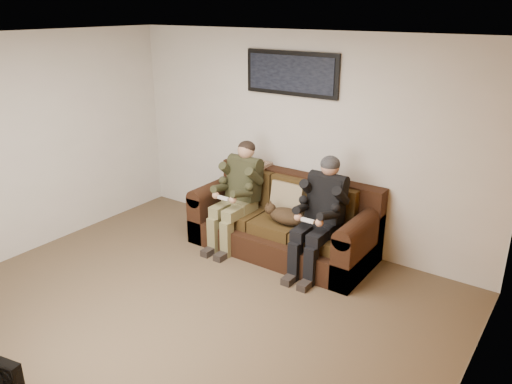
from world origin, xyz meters
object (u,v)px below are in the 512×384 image
Objects in this scene: sofa at (285,223)px; person_right at (321,209)px; cat at (286,216)px; person_left at (238,189)px; framed_poster at (291,73)px.

sofa is 1.70× the size of person_right.
sofa reaches higher than cat.
sofa is 1.71× the size of person_left.
framed_poster is at bearing 56.78° from person_left.
framed_poster reaches higher than sofa.
sofa is 1.81m from framed_poster.
person_left is at bearing -123.22° from framed_poster.
person_right reaches higher than cat.
person_right is at bearing 0.02° from person_left.
person_left is at bearing -161.99° from sofa.
sofa is at bearing 18.01° from person_left.
person_left is 0.72m from cat.
sofa is at bearing 162.02° from person_right.
person_left is at bearing 179.21° from cat.
cat is 1.69m from framed_poster.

